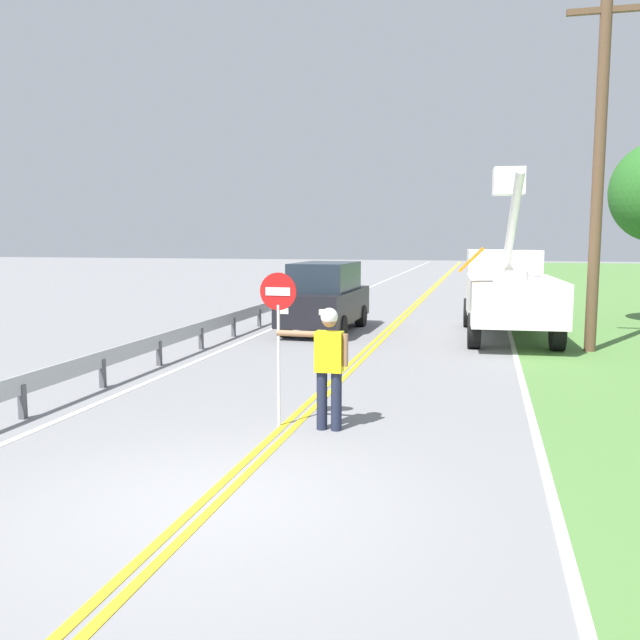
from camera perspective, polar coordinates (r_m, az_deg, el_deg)
ground_plane at (r=7.56m, az=-9.36°, el=-15.12°), size 160.00×160.00×0.00m
centerline_yellow_left at (r=26.73m, az=7.52°, el=0.87°), size 0.11×110.00×0.01m
centerline_yellow_right at (r=26.71m, az=7.90°, el=0.86°), size 0.11×110.00×0.01m
edge_line_right at (r=26.59m, az=15.45°, el=0.64°), size 0.12×110.00×0.01m
edge_line_left at (r=27.34m, az=0.19°, el=1.06°), size 0.12×110.00×0.01m
flagger_worker at (r=9.84m, az=0.73°, el=-3.48°), size 1.09×0.25×1.83m
stop_sign_paddle at (r=9.95m, az=-3.57°, el=0.49°), size 0.56×0.04×2.33m
utility_bucket_truck at (r=20.23m, az=15.71°, el=2.66°), size 2.67×6.92×4.92m
oncoming_suv_nearest at (r=20.33m, az=0.44°, el=2.00°), size 2.00×4.65×2.10m
utility_pole_near at (r=18.05m, az=22.67°, el=12.05°), size 1.80×0.28×8.81m
guardrail_left_shoulder at (r=22.66m, az=-4.27°, el=1.12°), size 0.10×32.00×0.71m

